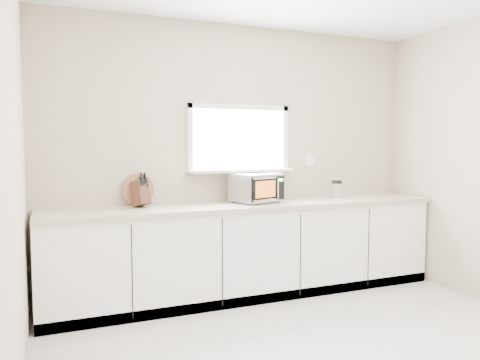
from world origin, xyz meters
TOP-DOWN VIEW (x-y plane):
  - back_wall at (0.00, 2.00)m, footprint 4.00×0.17m
  - cabinets at (0.00, 1.70)m, footprint 3.92×0.60m
  - countertop at (0.00, 1.69)m, footprint 3.92×0.64m
  - microwave at (0.09, 1.74)m, footprint 0.53×0.47m
  - knife_block at (-1.04, 1.82)m, footprint 0.17×0.24m
  - cutting_board at (-1.04, 1.94)m, footprint 0.30×0.07m
  - coffee_grinder at (1.04, 1.76)m, footprint 0.12×0.12m

SIDE VIEW (x-z plane):
  - cabinets at x=0.00m, z-range 0.00..0.88m
  - countertop at x=0.00m, z-range 0.88..0.92m
  - coffee_grinder at x=1.04m, z-range 0.92..1.11m
  - knife_block at x=-1.04m, z-range 0.90..1.22m
  - microwave at x=0.09m, z-range 0.93..1.21m
  - cutting_board at x=-1.04m, z-range 0.92..1.22m
  - back_wall at x=0.00m, z-range 0.01..2.71m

